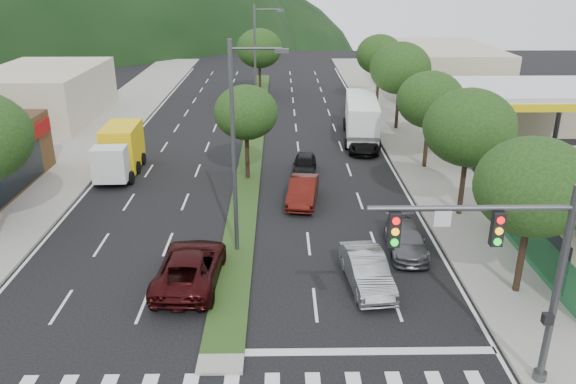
{
  "coord_description": "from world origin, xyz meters",
  "views": [
    {
      "loc": [
        2.09,
        -16.28,
        12.71
      ],
      "look_at": [
        2.51,
        11.25,
        1.77
      ],
      "focal_mm": 35.0,
      "sensor_mm": 36.0,
      "label": 1
    }
  ],
  "objects_px": {
    "tree_r_b": "(469,128)",
    "suv_maroon": "(190,266)",
    "car_queue_d": "(364,142)",
    "motorhome": "(361,118)",
    "streetlight_mid": "(257,58)",
    "streetlight_near": "(238,140)",
    "box_truck": "(120,152)",
    "tree_med_near": "(246,113)",
    "tree_r_c": "(430,100)",
    "car_queue_a": "(305,165)",
    "car_queue_b": "(406,239)",
    "tree_r_a": "(533,187)",
    "tree_r_d": "(400,68)",
    "car_queue_c": "(303,191)",
    "sedan_silver": "(367,270)",
    "tree_med_far": "(259,48)",
    "traffic_signal": "(512,259)",
    "tree_r_e": "(380,55)"
  },
  "relations": [
    {
      "from": "traffic_signal",
      "to": "streetlight_mid",
      "type": "relative_size",
      "value": 0.7
    },
    {
      "from": "tree_r_b",
      "to": "suv_maroon",
      "type": "xyz_separation_m",
      "value": [
        -13.81,
        -6.92,
        -4.25
      ]
    },
    {
      "from": "sedan_silver",
      "to": "traffic_signal",
      "type": "bearing_deg",
      "value": -68.87
    },
    {
      "from": "tree_r_b",
      "to": "car_queue_b",
      "type": "bearing_deg",
      "value": -133.05
    },
    {
      "from": "streetlight_mid",
      "to": "car_queue_d",
      "type": "xyz_separation_m",
      "value": [
        8.2,
        -8.98,
        -4.93
      ]
    },
    {
      "from": "tree_r_a",
      "to": "tree_r_c",
      "type": "bearing_deg",
      "value": 90.0
    },
    {
      "from": "streetlight_near",
      "to": "tree_med_near",
      "type": "bearing_deg",
      "value": 91.18
    },
    {
      "from": "streetlight_mid",
      "to": "car_queue_d",
      "type": "height_order",
      "value": "streetlight_mid"
    },
    {
      "from": "tree_r_a",
      "to": "tree_r_d",
      "type": "height_order",
      "value": "tree_r_d"
    },
    {
      "from": "sedan_silver",
      "to": "box_truck",
      "type": "bearing_deg",
      "value": 127.72
    },
    {
      "from": "tree_r_e",
      "to": "suv_maroon",
      "type": "height_order",
      "value": "tree_r_e"
    },
    {
      "from": "tree_r_b",
      "to": "streetlight_mid",
      "type": "xyz_separation_m",
      "value": [
        -11.79,
        21.0,
        0.55
      ]
    },
    {
      "from": "tree_r_b",
      "to": "car_queue_b",
      "type": "distance_m",
      "value": 7.17
    },
    {
      "from": "suv_maroon",
      "to": "car_queue_b",
      "type": "bearing_deg",
      "value": -162.0
    },
    {
      "from": "car_queue_b",
      "to": "box_truck",
      "type": "bearing_deg",
      "value": 147.31
    },
    {
      "from": "tree_r_e",
      "to": "suv_maroon",
      "type": "bearing_deg",
      "value": -111.58
    },
    {
      "from": "streetlight_mid",
      "to": "car_queue_d",
      "type": "distance_m",
      "value": 13.12
    },
    {
      "from": "car_queue_a",
      "to": "car_queue_c",
      "type": "relative_size",
      "value": 0.84
    },
    {
      "from": "tree_r_b",
      "to": "car_queue_c",
      "type": "relative_size",
      "value": 1.56
    },
    {
      "from": "tree_r_e",
      "to": "sedan_silver",
      "type": "height_order",
      "value": "tree_r_e"
    },
    {
      "from": "car_queue_b",
      "to": "car_queue_d",
      "type": "xyz_separation_m",
      "value": [
        0.26,
        16.16,
        0.04
      ]
    },
    {
      "from": "box_truck",
      "to": "motorhome",
      "type": "height_order",
      "value": "motorhome"
    },
    {
      "from": "car_queue_b",
      "to": "sedan_silver",
      "type": "bearing_deg",
      "value": -124.51
    },
    {
      "from": "car_queue_d",
      "to": "motorhome",
      "type": "relative_size",
      "value": 0.55
    },
    {
      "from": "tree_r_b",
      "to": "streetlight_near",
      "type": "height_order",
      "value": "streetlight_near"
    },
    {
      "from": "tree_r_a",
      "to": "car_queue_d",
      "type": "distance_m",
      "value": 20.77
    },
    {
      "from": "car_queue_a",
      "to": "car_queue_c",
      "type": "distance_m",
      "value": 5.01
    },
    {
      "from": "tree_r_c",
      "to": "tree_r_d",
      "type": "distance_m",
      "value": 10.01
    },
    {
      "from": "tree_r_d",
      "to": "streetlight_near",
      "type": "bearing_deg",
      "value": -118.2
    },
    {
      "from": "tree_med_near",
      "to": "car_queue_d",
      "type": "height_order",
      "value": "tree_med_near"
    },
    {
      "from": "car_queue_a",
      "to": "car_queue_c",
      "type": "height_order",
      "value": "car_queue_c"
    },
    {
      "from": "suv_maroon",
      "to": "car_queue_c",
      "type": "height_order",
      "value": "suv_maroon"
    },
    {
      "from": "streetlight_mid",
      "to": "suv_maroon",
      "type": "xyz_separation_m",
      "value": [
        -2.02,
        -27.92,
        -4.8
      ]
    },
    {
      "from": "streetlight_mid",
      "to": "box_truck",
      "type": "height_order",
      "value": "streetlight_mid"
    },
    {
      "from": "car_queue_c",
      "to": "streetlight_near",
      "type": "bearing_deg",
      "value": -110.16
    },
    {
      "from": "tree_r_c",
      "to": "car_queue_a",
      "type": "height_order",
      "value": "tree_r_c"
    },
    {
      "from": "car_queue_a",
      "to": "motorhome",
      "type": "distance_m",
      "value": 9.73
    },
    {
      "from": "suv_maroon",
      "to": "tree_med_near",
      "type": "bearing_deg",
      "value": -95.63
    },
    {
      "from": "car_queue_a",
      "to": "streetlight_near",
      "type": "bearing_deg",
      "value": -102.81
    },
    {
      "from": "tree_r_a",
      "to": "tree_r_d",
      "type": "xyz_separation_m",
      "value": [
        0.0,
        26.0,
        0.36
      ]
    },
    {
      "from": "tree_r_c",
      "to": "motorhome",
      "type": "height_order",
      "value": "tree_r_c"
    },
    {
      "from": "tree_r_c",
      "to": "motorhome",
      "type": "distance_m",
      "value": 8.66
    },
    {
      "from": "tree_r_b",
      "to": "box_truck",
      "type": "bearing_deg",
      "value": 159.94
    },
    {
      "from": "tree_r_a",
      "to": "car_queue_a",
      "type": "bearing_deg",
      "value": 118.78
    },
    {
      "from": "tree_med_far",
      "to": "car_queue_b",
      "type": "height_order",
      "value": "tree_med_far"
    },
    {
      "from": "streetlight_near",
      "to": "box_truck",
      "type": "height_order",
      "value": "streetlight_near"
    },
    {
      "from": "tree_med_far",
      "to": "car_queue_c",
      "type": "height_order",
      "value": "tree_med_far"
    },
    {
      "from": "tree_med_far",
      "to": "box_truck",
      "type": "bearing_deg",
      "value": -109.14
    },
    {
      "from": "tree_r_d",
      "to": "motorhome",
      "type": "relative_size",
      "value": 0.83
    },
    {
      "from": "tree_r_a",
      "to": "suv_maroon",
      "type": "height_order",
      "value": "tree_r_a"
    }
  ]
}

